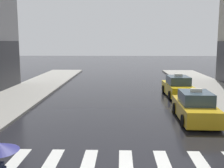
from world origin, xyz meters
TOP-DOWN VIEW (x-y plane):
  - crosswalk_markings at (-0.00, 3.00)m, footprint 11.30×2.80m
  - taxi_lead at (3.92, 8.86)m, footprint 2.03×4.59m
  - taxi_second at (4.38, 15.78)m, footprint 2.01×4.58m

SIDE VIEW (x-z plane):
  - crosswalk_markings at x=0.00m, z-range 0.00..0.01m
  - taxi_lead at x=3.92m, z-range -0.18..1.63m
  - taxi_second at x=4.38m, z-range -0.18..1.63m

